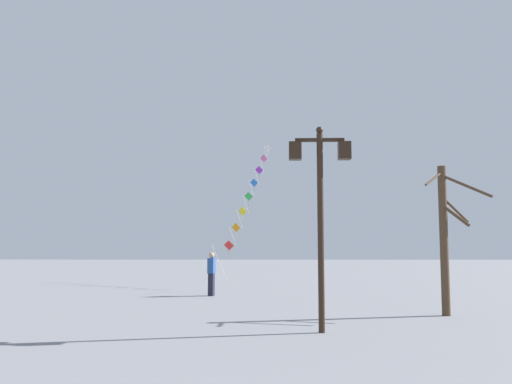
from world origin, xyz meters
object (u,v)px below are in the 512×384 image
Objects in this scene: twin_lantern_lamp_post at (320,188)px; kite_flyer at (211,273)px; kite_train at (248,197)px; bare_tree at (445,235)px.

kite_flyer is at bearing 109.76° from twin_lantern_lamp_post.
bare_tree is at bearing -66.14° from kite_train.
bare_tree is (6.13, -13.86, -2.38)m from kite_train.
kite_flyer is (-1.13, -7.33, -3.69)m from kite_train.
bare_tree is at bearing 41.16° from twin_lantern_lamp_post.
bare_tree is (3.74, 3.27, -0.99)m from twin_lantern_lamp_post.
kite_flyer is at bearing 138.06° from bare_tree.
kite_train is at bearing 0.46° from kite_flyer.
kite_flyer is 9.85m from bare_tree.
kite_train is 6.36× the size of kite_flyer.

